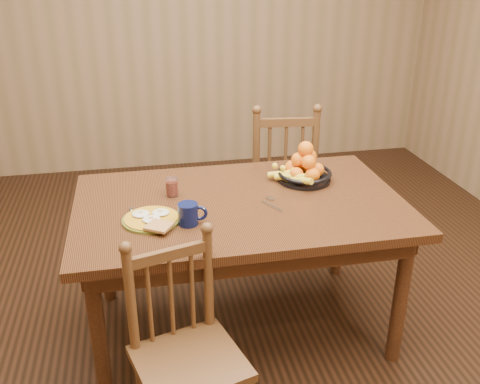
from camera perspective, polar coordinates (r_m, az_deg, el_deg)
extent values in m
cube|color=black|center=(3.02, 0.00, -14.06)|extent=(4.50, 5.00, 0.01)
cube|color=brown|center=(4.87, -6.11, 18.10)|extent=(4.50, 0.01, 2.70)
cube|color=black|center=(2.62, 0.00, -1.44)|extent=(1.60, 1.00, 0.04)
cube|color=black|center=(3.03, -1.56, 0.71)|extent=(1.40, 0.04, 0.10)
cube|color=black|center=(2.30, 2.08, -7.54)|extent=(1.40, 0.04, 0.10)
cube|color=black|center=(2.87, 14.23, -1.47)|extent=(0.04, 0.84, 0.10)
cube|color=black|center=(2.63, -15.62, -4.16)|extent=(0.04, 0.84, 0.10)
cylinder|color=black|center=(2.46, -14.82, -14.77)|extent=(0.07, 0.07, 0.70)
cylinder|color=black|center=(2.71, 16.72, -10.91)|extent=(0.07, 0.07, 0.70)
cylinder|color=black|center=(3.12, -14.26, -5.57)|extent=(0.07, 0.07, 0.70)
cylinder|color=black|center=(3.32, 10.55, -3.26)|extent=(0.07, 0.07, 0.70)
cube|color=#4C2E17|center=(3.63, 4.27, 1.48)|extent=(0.50, 0.48, 0.04)
cylinder|color=#4C2E17|center=(3.92, 6.46, -0.71)|extent=(0.04, 0.04, 0.44)
cylinder|color=#4C2E17|center=(3.87, 1.07, -0.90)|extent=(0.04, 0.04, 0.44)
cylinder|color=#4C2E17|center=(3.61, 7.46, -3.05)|extent=(0.04, 0.04, 0.44)
cylinder|color=#4C2E17|center=(3.56, 1.61, -3.29)|extent=(0.04, 0.04, 0.44)
cylinder|color=#4C2E17|center=(3.39, 7.99, 4.45)|extent=(0.05, 0.05, 0.53)
cylinder|color=#4C2E17|center=(3.33, 1.75, 4.32)|extent=(0.05, 0.05, 0.53)
cylinder|color=#4C2E17|center=(3.37, 4.87, 3.57)|extent=(0.02, 0.02, 0.41)
cube|color=#4C2E17|center=(3.30, 5.01, 7.41)|extent=(0.37, 0.07, 0.05)
cube|color=#4C2E17|center=(2.19, -5.38, -17.74)|extent=(0.49, 0.48, 0.04)
cylinder|color=#4C2E17|center=(2.48, -2.94, -18.16)|extent=(0.03, 0.03, 0.39)
cylinder|color=#4C2E17|center=(2.13, -11.57, -11.34)|extent=(0.04, 0.04, 0.47)
cylinder|color=#4C2E17|center=(2.22, -3.38, -9.29)|extent=(0.04, 0.04, 0.47)
cylinder|color=#4C2E17|center=(2.19, -7.32, -11.29)|extent=(0.02, 0.02, 0.36)
cube|color=#4C2E17|center=(2.08, -7.62, -6.62)|extent=(0.32, 0.12, 0.05)
cylinder|color=#59601E|center=(2.46, -9.44, -2.93)|extent=(0.26, 0.26, 0.01)
cylinder|color=#BC8618|center=(2.46, -9.45, -2.79)|extent=(0.24, 0.24, 0.01)
ellipsoid|color=silver|center=(2.48, -10.54, -2.28)|extent=(0.08, 0.08, 0.01)
cube|color=#F2E08C|center=(2.48, -10.56, -2.06)|extent=(0.02, 0.02, 0.01)
ellipsoid|color=silver|center=(2.48, -8.47, -2.16)|extent=(0.08, 0.08, 0.01)
cube|color=#F2E08C|center=(2.47, -8.48, -1.94)|extent=(0.02, 0.02, 0.01)
ellipsoid|color=silver|center=(2.42, -9.44, -2.87)|extent=(0.08, 0.08, 0.01)
cube|color=#F2E08C|center=(2.42, -9.45, -2.64)|extent=(0.02, 0.02, 0.01)
cube|color=brown|center=(2.36, -8.62, -3.61)|extent=(0.14, 0.14, 0.01)
cube|color=silver|center=(2.56, 3.45, -1.50)|extent=(0.08, 0.13, 0.00)
cube|color=silver|center=(2.64, 3.24, -0.69)|extent=(0.04, 0.05, 0.00)
cube|color=silver|center=(2.51, -11.04, -2.51)|extent=(0.06, 0.11, 0.00)
ellipsoid|color=silver|center=(2.58, -11.41, -1.78)|extent=(0.03, 0.04, 0.01)
cylinder|color=#091033|center=(2.39, -5.56, -2.36)|extent=(0.09, 0.09, 0.10)
torus|color=#091033|center=(2.39, -4.32, -2.26)|extent=(0.07, 0.03, 0.07)
cylinder|color=black|center=(2.37, -5.61, -1.37)|extent=(0.08, 0.08, 0.00)
cylinder|color=silver|center=(2.68, -7.27, 0.51)|extent=(0.06, 0.06, 0.09)
cylinder|color=maroon|center=(2.68, -7.26, 0.37)|extent=(0.05, 0.05, 0.07)
cylinder|color=black|center=(2.87, 6.86, 1.40)|extent=(0.28, 0.28, 0.02)
torus|color=black|center=(2.85, 6.89, 2.05)|extent=(0.29, 0.29, 0.02)
cylinder|color=black|center=(2.87, 6.85, 1.26)|extent=(0.10, 0.10, 0.01)
sphere|color=orange|center=(2.87, 8.23, 2.37)|extent=(0.07, 0.07, 0.07)
sphere|color=orange|center=(2.91, 6.92, 2.83)|extent=(0.08, 0.08, 0.08)
sphere|color=orange|center=(2.87, 5.57, 2.57)|extent=(0.08, 0.08, 0.08)
sphere|color=orange|center=(2.80, 6.05, 1.88)|extent=(0.07, 0.07, 0.07)
sphere|color=orange|center=(2.80, 7.75, 1.84)|extent=(0.08, 0.08, 0.08)
sphere|color=orange|center=(2.86, 7.36, 3.76)|extent=(0.08, 0.08, 0.08)
sphere|color=orange|center=(2.83, 6.23, 3.46)|extent=(0.07, 0.07, 0.07)
sphere|color=orange|center=(2.79, 7.32, 3.19)|extent=(0.08, 0.08, 0.08)
sphere|color=orange|center=(2.81, 7.03, 4.58)|extent=(0.08, 0.08, 0.08)
cylinder|color=yellow|center=(2.79, 5.38, 1.61)|extent=(0.10, 0.17, 0.07)
cylinder|color=yellow|center=(2.83, 4.71, 1.97)|extent=(0.14, 0.15, 0.07)
cylinder|color=yellow|center=(2.76, 6.27, 1.27)|extent=(0.06, 0.18, 0.07)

